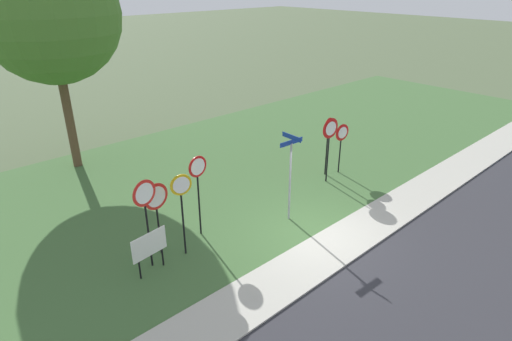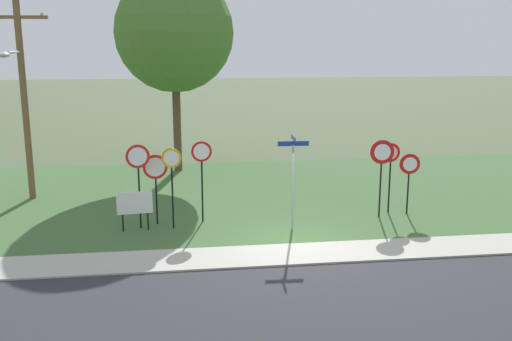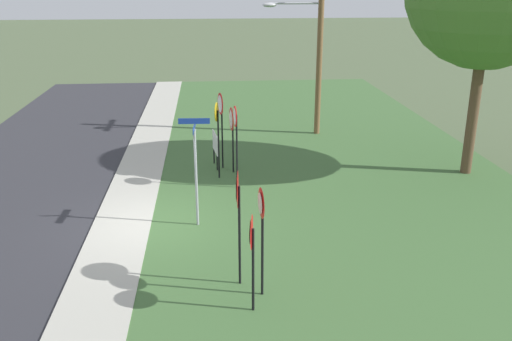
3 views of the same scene
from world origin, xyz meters
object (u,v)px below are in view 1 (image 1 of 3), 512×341
Objects in this scene: stop_sign_near_left at (157,204)px; yield_sign_far_left at (329,133)px; stop_sign_far_left at (182,198)px; street_name_post at (290,170)px; notice_board at (149,247)px; yield_sign_near_left at (330,135)px; yield_sign_near_right at (342,137)px; stop_sign_far_center at (198,179)px; stop_sign_near_right at (145,205)px; oak_tree_left at (49,14)px.

yield_sign_far_left reaches higher than stop_sign_near_left.
yield_sign_far_left is at bearing 16.81° from stop_sign_far_left.
street_name_post reaches higher than notice_board.
yield_sign_near_left is 1.25× the size of yield_sign_near_right.
yield_sign_near_right is at bearing -5.25° from stop_sign_far_center.
yield_sign_near_left is (7.92, 0.13, 0.01)m from stop_sign_near_right.
street_name_post is (-4.25, -1.14, 0.23)m from yield_sign_near_right.
stop_sign_near_left reaches higher than notice_board.
yield_sign_near_right is (8.99, 0.33, -0.42)m from stop_sign_near_right.
street_name_post is at bearing -28.46° from stop_sign_far_center.
yield_sign_near_right is 4.41m from street_name_post.
stop_sign_near_right is 2.03m from stop_sign_far_center.
yield_sign_near_left is 1.17m from yield_sign_near_right.
stop_sign_far_left is 0.86× the size of street_name_post.
stop_sign_far_left reaches higher than stop_sign_near_left.
oak_tree_left is at bearing 90.79° from stop_sign_far_center.
stop_sign_near_right is 2.16× the size of notice_board.
yield_sign_near_right is 0.70× the size of street_name_post.
stop_sign_near_right is at bearing -98.22° from oak_tree_left.
stop_sign_far_center is 6.43m from yield_sign_far_left.
stop_sign_far_left is at bearing -50.06° from stop_sign_near_left.
stop_sign_near_right is 1.05m from stop_sign_far_left.
yield_sign_near_right is at bearing 16.30° from yield_sign_near_left.
yield_sign_far_left is at bearing -1.91° from notice_board.
stop_sign_near_left is 7.42m from yield_sign_near_left.
yield_sign_near_left is (5.93, -0.28, 0.05)m from stop_sign_far_center.
stop_sign_near_left is 8.48m from yield_sign_near_right.
yield_sign_near_right is at bearing 14.65° from stop_sign_far_left.
stop_sign_near_right reaches higher than yield_sign_near_right.
stop_sign_far_center is at bearing -4.14° from stop_sign_near_left.
notice_board is (-9.13, -0.56, -0.72)m from yield_sign_near_right.
stop_sign_near_left is at bearing -170.93° from yield_sign_near_right.
oak_tree_left is at bearing 142.88° from yield_sign_near_right.
oak_tree_left is (-0.77, 8.04, 4.25)m from stop_sign_far_center.
stop_sign_near_left is 0.74m from stop_sign_far_left.
yield_sign_far_left is (8.41, 0.58, -0.17)m from stop_sign_near_right.
stop_sign_far_left is at bearing -91.27° from oak_tree_left.
stop_sign_near_left is at bearing 33.94° from notice_board.
yield_sign_near_left is 8.15m from notice_board.
stop_sign_near_left is 0.26× the size of oak_tree_left.
yield_sign_far_left is 0.28× the size of oak_tree_left.
stop_sign_near_left is 0.94× the size of yield_sign_far_left.
stop_sign_near_right is at bearing -173.69° from yield_sign_near_left.
stop_sign_far_left reaches higher than yield_sign_far_left.
stop_sign_far_center is 1.10× the size of yield_sign_far_left.
street_name_post is (-3.68, -1.39, -0.02)m from yield_sign_far_left.
stop_sign_far_left is at bearing -154.37° from stop_sign_far_center.
yield_sign_near_right is 0.86× the size of yield_sign_far_left.
notice_board is (-8.55, -0.80, -0.97)m from yield_sign_far_left.
oak_tree_left reaches higher than stop_sign_far_left.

